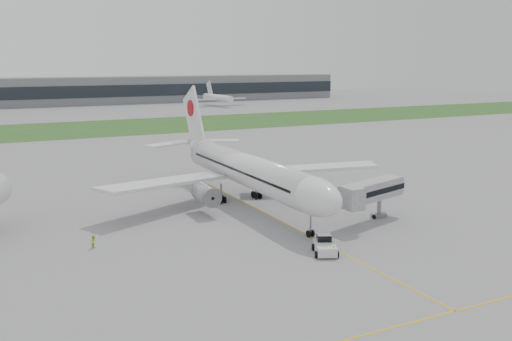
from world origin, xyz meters
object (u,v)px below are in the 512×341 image
pushback_tug (325,245)px  jet_bridge (369,192)px  ground_crew_near (333,252)px  airliner (245,169)px

pushback_tug → jet_bridge: (12.59, 8.07, 3.50)m
pushback_tug → ground_crew_near: (-0.09, -1.92, -0.18)m
jet_bridge → pushback_tug: bearing=-164.3°
airliner → pushback_tug: 26.52m
pushback_tug → ground_crew_near: size_ratio=2.99×
jet_bridge → ground_crew_near: 16.56m
pushback_tug → jet_bridge: jet_bridge is taller
airliner → ground_crew_near: (-1.92, -27.95, -4.88)m
airliner → jet_bridge: (10.76, -17.96, -1.20)m
ground_crew_near → jet_bridge: bearing=-147.3°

